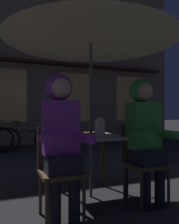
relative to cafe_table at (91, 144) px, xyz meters
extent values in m
plane|color=#232326|center=(0.00, 0.00, -0.64)|extent=(60.00, 60.00, 0.00)
cube|color=#B2AD9E|center=(0.00, 0.00, 0.08)|extent=(0.72, 0.72, 0.04)
cylinder|color=#2D2319|center=(-0.31, -0.31, -0.29)|extent=(0.04, 0.04, 0.70)
cylinder|color=#2D2319|center=(0.31, -0.31, -0.29)|extent=(0.04, 0.04, 0.70)
cylinder|color=#2D2319|center=(-0.31, 0.31, -0.29)|extent=(0.04, 0.04, 0.70)
cylinder|color=#2D2319|center=(0.31, 0.31, -0.29)|extent=(0.04, 0.04, 0.70)
cylinder|color=#4C4C51|center=(0.00, 0.00, 0.49)|extent=(0.04, 0.04, 2.25)
cone|color=tan|center=(0.00, 0.00, 1.42)|extent=(2.10, 2.10, 0.38)
sphere|color=#4C4C51|center=(0.00, 0.00, 1.64)|extent=(0.06, 0.06, 0.06)
cube|color=white|center=(0.08, -0.09, 0.11)|extent=(0.11, 0.11, 0.02)
cube|color=white|center=(0.08, -0.09, 0.20)|extent=(0.09, 0.09, 0.16)
pyramid|color=white|center=(0.08, -0.09, 0.31)|extent=(0.11, 0.11, 0.06)
cube|color=#513823|center=(-0.48, -0.44, -0.21)|extent=(0.40, 0.40, 0.04)
cylinder|color=#513823|center=(-0.31, -0.61, -0.43)|extent=(0.03, 0.03, 0.41)
cylinder|color=#513823|center=(-0.65, -0.61, -0.43)|extent=(0.03, 0.03, 0.41)
cylinder|color=#513823|center=(-0.31, -0.27, -0.43)|extent=(0.03, 0.03, 0.41)
cylinder|color=#513823|center=(-0.65, -0.27, -0.43)|extent=(0.03, 0.03, 0.41)
cube|color=#513823|center=(-0.48, -0.26, 0.02)|extent=(0.40, 0.03, 0.42)
cube|color=#513823|center=(0.48, -0.44, -0.21)|extent=(0.40, 0.40, 0.04)
cylinder|color=#513823|center=(0.65, -0.61, -0.43)|extent=(0.03, 0.03, 0.41)
cylinder|color=#513823|center=(0.31, -0.61, -0.43)|extent=(0.03, 0.03, 0.41)
cylinder|color=#513823|center=(0.65, -0.27, -0.43)|extent=(0.03, 0.03, 0.41)
cylinder|color=#513823|center=(0.31, -0.27, -0.43)|extent=(0.03, 0.03, 0.41)
cube|color=#513823|center=(0.48, -0.26, 0.02)|extent=(0.40, 0.03, 0.42)
cylinder|color=black|center=(-0.39, -0.57, -0.41)|extent=(0.11, 0.11, 0.45)
cylinder|color=black|center=(-0.57, -0.57, -0.41)|extent=(0.11, 0.11, 0.45)
cube|color=black|center=(-0.48, -0.44, -0.11)|extent=(0.32, 0.36, 0.16)
cube|color=purple|center=(-0.48, -0.40, 0.23)|extent=(0.34, 0.22, 0.52)
cylinder|color=purple|center=(-0.30, -0.62, 0.14)|extent=(0.09, 0.30, 0.09)
cylinder|color=purple|center=(-0.66, -0.62, 0.14)|extent=(0.09, 0.30, 0.09)
sphere|color=tan|center=(-0.48, -0.40, 0.62)|extent=(0.21, 0.21, 0.21)
sphere|color=purple|center=(-0.48, -0.35, 0.63)|extent=(0.27, 0.27, 0.27)
cylinder|color=black|center=(0.57, -0.57, -0.41)|extent=(0.11, 0.11, 0.45)
cylinder|color=black|center=(0.39, -0.57, -0.41)|extent=(0.11, 0.11, 0.45)
cube|color=black|center=(0.48, -0.44, -0.11)|extent=(0.32, 0.36, 0.16)
cube|color=#338C38|center=(0.48, -0.40, 0.23)|extent=(0.34, 0.22, 0.52)
cylinder|color=#338C38|center=(0.66, -0.62, 0.14)|extent=(0.09, 0.30, 0.09)
cylinder|color=#338C38|center=(0.30, -0.62, 0.14)|extent=(0.09, 0.30, 0.09)
sphere|color=tan|center=(0.48, -0.40, 0.62)|extent=(0.21, 0.21, 0.21)
sphere|color=#338C38|center=(0.48, -0.35, 0.63)|extent=(0.27, 0.27, 0.27)
cube|color=#6B5B4C|center=(0.32, 5.40, 2.46)|extent=(10.00, 0.60, 6.20)
cube|color=#E0B260|center=(-0.78, 5.09, 0.96)|extent=(1.10, 0.02, 1.70)
cube|color=#E0B260|center=(1.42, 5.09, 0.96)|extent=(1.10, 0.02, 1.70)
cube|color=#E0B260|center=(3.62, 5.09, 0.96)|extent=(1.10, 0.02, 1.70)
cube|color=#331914|center=(0.32, 4.95, 2.06)|extent=(9.00, 0.36, 0.08)
torus|color=black|center=(-1.01, 3.91, -0.31)|extent=(0.66, 0.06, 0.66)
torus|color=black|center=(0.16, 3.87, -0.31)|extent=(0.66, 0.14, 0.66)
torus|color=black|center=(-0.85, 3.73, -0.31)|extent=(0.66, 0.14, 0.66)
cylinder|color=black|center=(-0.35, 3.80, -0.09)|extent=(0.83, 0.15, 0.04)
cylinder|color=black|center=(-0.47, 3.78, -0.28)|extent=(0.60, 0.12, 0.44)
cylinder|color=black|center=(-0.63, 3.76, 0.03)|extent=(0.02, 0.02, 0.24)
cube|color=black|center=(-0.63, 3.76, 0.16)|extent=(0.21, 0.11, 0.04)
cylinder|color=black|center=(0.04, 3.85, 0.05)|extent=(0.02, 0.02, 0.28)
cylinder|color=black|center=(0.04, 3.85, 0.19)|extent=(0.44, 0.08, 0.02)
cube|color=olive|center=(0.07, 0.17, 0.11)|extent=(0.21, 0.16, 0.02)
camera|label=1|loc=(-1.03, -2.58, 0.36)|focal=36.64mm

